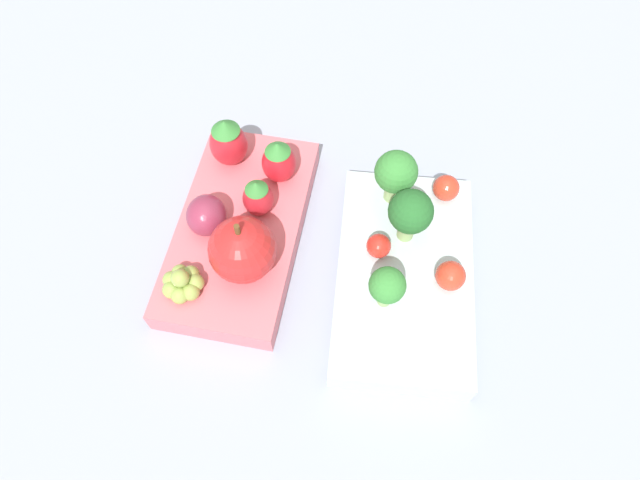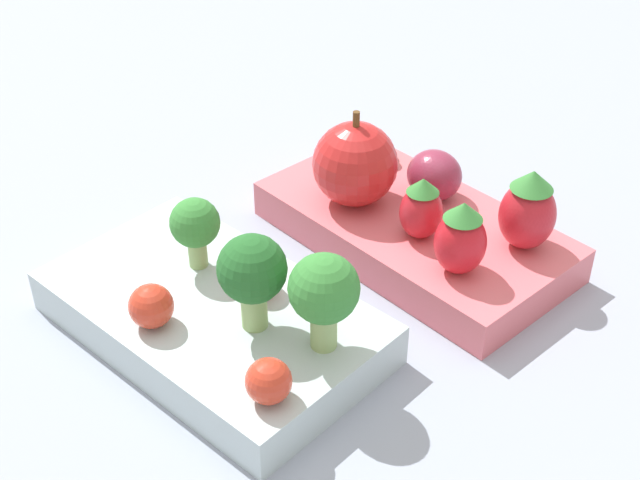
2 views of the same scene
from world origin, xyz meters
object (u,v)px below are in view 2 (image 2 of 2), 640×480
at_px(cherry_tomato_1, 255,274).
at_px(cherry_tomato_0, 151,306).
at_px(strawberry_2, 461,239).
at_px(plum, 434,175).
at_px(broccoli_floret_0, 195,225).
at_px(broccoli_floret_2, 324,292).
at_px(apple, 355,164).
at_px(bento_box_savoury, 213,317).
at_px(bento_box_fruit, 414,231).
at_px(grape_cluster, 371,149).
at_px(strawberry_1, 421,209).
at_px(broccoli_floret_1, 252,272).
at_px(cherry_tomato_2, 269,381).
at_px(strawberry_0, 528,210).

bearing_deg(cherry_tomato_1, cherry_tomato_0, 73.31).
height_order(strawberry_2, plum, strawberry_2).
bearing_deg(broccoli_floret_0, broccoli_floret_2, 179.96).
height_order(cherry_tomato_0, apple, apple).
xyz_separation_m(bento_box_savoury, bento_box_fruit, (-0.03, -0.15, -0.00)).
height_order(strawberry_2, grape_cluster, strawberry_2).
relative_size(broccoli_floret_2, strawberry_1, 1.37).
bearing_deg(grape_cluster, broccoli_floret_2, 123.74).
height_order(broccoli_floret_0, cherry_tomato_1, broccoli_floret_0).
distance_m(cherry_tomato_1, grape_cluster, 0.16).
xyz_separation_m(bento_box_savoury, broccoli_floret_2, (-0.07, -0.02, 0.05)).
relative_size(apple, plum, 1.76).
distance_m(broccoli_floret_1, strawberry_2, 0.13).
xyz_separation_m(broccoli_floret_0, apple, (-0.02, -0.12, -0.00)).
xyz_separation_m(broccoli_floret_2, cherry_tomato_1, (0.06, -0.01, -0.03)).
height_order(apple, strawberry_1, apple).
bearing_deg(cherry_tomato_2, bento_box_savoury, -20.97).
height_order(broccoli_floret_1, cherry_tomato_1, broccoli_floret_1).
height_order(bento_box_fruit, strawberry_0, strawberry_0).
distance_m(broccoli_floret_1, broccoli_floret_2, 0.04).
xyz_separation_m(bento_box_savoury, cherry_tomato_2, (-0.08, 0.03, 0.02)).
distance_m(strawberry_2, grape_cluster, 0.14).
distance_m(broccoli_floret_1, cherry_tomato_0, 0.06).
bearing_deg(apple, cherry_tomato_2, 118.89).
bearing_deg(strawberry_0, cherry_tomato_2, 84.85).
bearing_deg(strawberry_0, grape_cluster, -5.43).
xyz_separation_m(bento_box_savoury, strawberry_2, (-0.08, -0.12, 0.03)).
distance_m(broccoli_floret_2, strawberry_1, 0.12).
height_order(broccoli_floret_1, strawberry_2, broccoli_floret_1).
bearing_deg(plum, grape_cluster, -7.09).
height_order(cherry_tomato_0, grape_cluster, same).
distance_m(bento_box_savoury, strawberry_2, 0.15).
relative_size(strawberry_0, strawberry_2, 1.12).
bearing_deg(cherry_tomato_0, cherry_tomato_1, -106.69).
relative_size(broccoli_floret_2, cherry_tomato_0, 2.30).
bearing_deg(cherry_tomato_2, strawberry_2, -91.49).
xyz_separation_m(strawberry_1, strawberry_2, (-0.04, 0.01, 0.00)).
xyz_separation_m(bento_box_savoury, strawberry_1, (-0.04, -0.13, 0.03)).
height_order(broccoli_floret_0, strawberry_2, strawberry_2).
distance_m(cherry_tomato_0, strawberry_0, 0.23).
bearing_deg(broccoli_floret_1, cherry_tomato_2, 144.18).
height_order(apple, grape_cluster, apple).
bearing_deg(bento_box_fruit, broccoli_floret_0, 65.90).
bearing_deg(bento_box_savoury, plum, -97.81).
distance_m(apple, plum, 0.05).
height_order(strawberry_1, strawberry_2, strawberry_2).
relative_size(bento_box_savoury, strawberry_2, 4.17).
height_order(broccoli_floret_0, strawberry_1, broccoli_floret_0).
relative_size(bento_box_fruit, cherry_tomato_2, 8.86).
bearing_deg(broccoli_floret_2, bento_box_savoury, 12.82).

